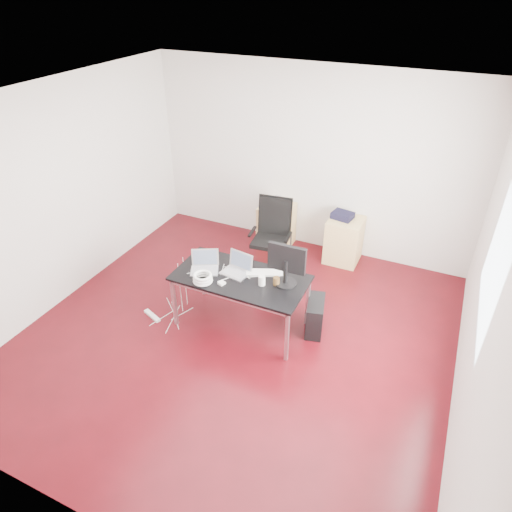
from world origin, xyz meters
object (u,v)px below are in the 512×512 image
at_px(desk, 240,281).
at_px(pc_tower, 315,316).
at_px(office_chair, 272,232).
at_px(filing_cabinet_left, 276,226).
at_px(filing_cabinet_right, 344,240).

distance_m(desk, pc_tower, 1.03).
relative_size(office_chair, filing_cabinet_left, 1.54).
xyz_separation_m(filing_cabinet_left, pc_tower, (1.24, -1.73, -0.13)).
xyz_separation_m(filing_cabinet_left, filing_cabinet_right, (1.11, 0.00, 0.00)).
distance_m(desk, filing_cabinet_left, 2.07).
distance_m(filing_cabinet_left, pc_tower, 2.13).
bearing_deg(desk, filing_cabinet_left, 100.11).
height_order(office_chair, filing_cabinet_left, office_chair).
bearing_deg(filing_cabinet_right, desk, -110.53).
xyz_separation_m(office_chair, pc_tower, (1.05, -1.07, -0.39)).
bearing_deg(office_chair, pc_tower, -52.66).
relative_size(office_chair, filing_cabinet_right, 1.54).
relative_size(filing_cabinet_left, pc_tower, 1.56).
bearing_deg(office_chair, desk, -89.85).
bearing_deg(pc_tower, filing_cabinet_left, 111.80).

